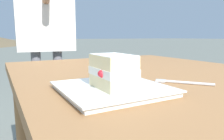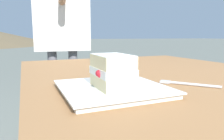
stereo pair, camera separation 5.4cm
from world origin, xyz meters
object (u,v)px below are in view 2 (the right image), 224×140
Objects in this scene: dessert_fork at (185,84)px; dessert_plate at (112,89)px; cake_slice at (112,71)px; diner_person at (61,18)px; patio_table at (176,101)px.

dessert_plate is at bearing -93.09° from dessert_fork.
cake_slice is 0.08× the size of diner_person.
dessert_fork is at bearing 86.91° from dessert_plate.
cake_slice is 0.24m from dessert_fork.
patio_table is at bearing 11.37° from diner_person.
dessert_plate reaches higher than dessert_fork.
dessert_fork reaches higher than patio_table.
diner_person is (-1.06, -0.21, 0.36)m from patio_table.
dessert_fork is 0.09× the size of diner_person.
dessert_plate is 0.05m from cake_slice.
dessert_plate is at bearing -72.90° from patio_table.
cake_slice is at bearing -70.05° from patio_table.
patio_table is 0.31m from dessert_plate.
patio_table is 12.32× the size of cake_slice.
diner_person reaches higher than cake_slice.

